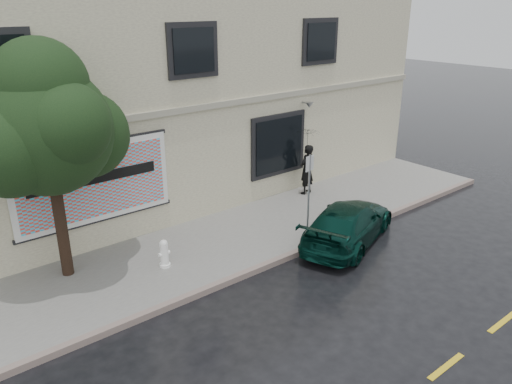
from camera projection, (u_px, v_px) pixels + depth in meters
ground at (314, 289)px, 11.97m from camera, size 90.00×90.00×0.00m
sidewalk at (233, 239)px, 14.29m from camera, size 20.00×3.50×0.15m
curb at (273, 263)px, 13.03m from camera, size 20.00×0.18×0.16m
road_marking at (446, 366)px, 9.43m from camera, size 19.00×0.12×0.01m
building at (132, 93)px, 17.22m from camera, size 20.00×8.12×7.00m
billboard at (94, 183)px, 12.91m from camera, size 4.30×0.16×2.20m
car at (348, 223)px, 14.12m from camera, size 4.39×3.07×1.17m
pedestrian at (307, 169)px, 17.23m from camera, size 0.72×0.56×1.75m
umbrella at (308, 136)px, 16.80m from camera, size 1.04×1.04×0.64m
street_tree at (47, 131)px, 11.07m from camera, size 2.94×2.94×5.11m
fire_hydrant at (164, 254)px, 12.57m from camera, size 0.31×0.29×0.74m
sign_pole at (309, 191)px, 13.43m from camera, size 0.31×0.06×2.56m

